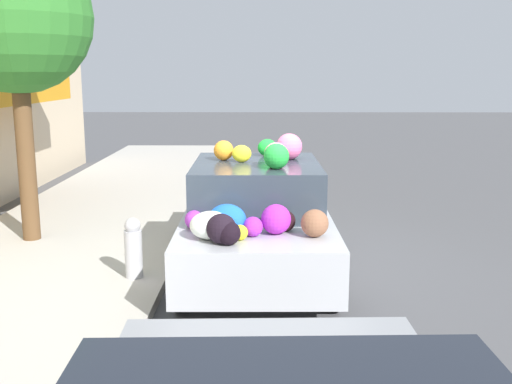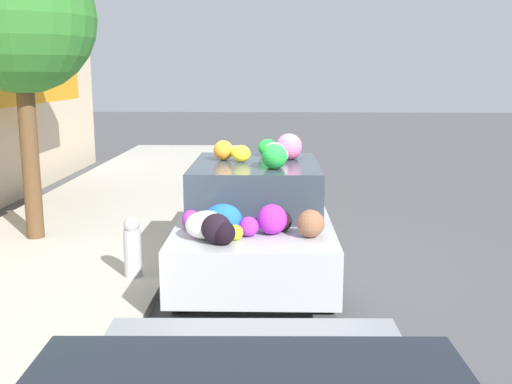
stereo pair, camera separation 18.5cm
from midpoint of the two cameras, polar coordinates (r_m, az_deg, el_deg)
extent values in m
plane|color=#4C4C4F|center=(7.46, -0.18, -7.60)|extent=(60.00, 60.00, 0.00)
cube|color=#B2ADA3|center=(7.95, -20.16, -6.67)|extent=(24.00, 3.20, 0.12)
cube|color=orange|center=(10.96, -23.64, 9.11)|extent=(4.46, 0.90, 0.55)
cylinder|color=brown|center=(8.84, -21.64, 3.08)|extent=(0.24, 0.24, 2.32)
sphere|color=#2D7228|center=(8.79, -22.56, 15.16)|extent=(2.01, 2.01, 2.01)
cylinder|color=#B2B2B7|center=(7.00, -12.36, -5.79)|extent=(0.20, 0.20, 0.55)
sphere|color=#B2B2B7|center=(6.91, -12.48, -3.14)|extent=(0.18, 0.18, 0.18)
cube|color=#B7BABF|center=(7.30, -0.73, -3.40)|extent=(3.93, 1.71, 0.56)
cube|color=#333D47|center=(7.03, -0.75, 0.62)|extent=(1.78, 1.48, 0.55)
cylinder|color=black|center=(8.58, -5.70, -3.12)|extent=(0.58, 0.19, 0.57)
cylinder|color=black|center=(8.57, 4.41, -3.12)|extent=(0.58, 0.19, 0.57)
cylinder|color=black|center=(6.28, -7.80, -8.64)|extent=(0.58, 0.19, 0.57)
cylinder|color=black|center=(6.27, 6.18, -8.66)|extent=(0.58, 0.19, 0.57)
ellipsoid|color=green|center=(7.52, 0.33, 4.25)|extent=(0.28, 0.31, 0.21)
sphere|color=#B13EBB|center=(5.64, -4.38, -4.03)|extent=(0.21, 0.21, 0.18)
ellipsoid|color=white|center=(5.80, -5.29, -3.16)|extent=(0.54, 0.54, 0.27)
sphere|color=purple|center=(5.85, -1.25, -3.32)|extent=(0.27, 0.27, 0.20)
sphere|color=black|center=(5.62, -4.31, -3.51)|extent=(0.29, 0.29, 0.29)
sphere|color=white|center=(6.98, 1.68, 3.51)|extent=(0.24, 0.24, 0.17)
sphere|color=black|center=(5.58, -3.63, -3.93)|extent=(0.24, 0.24, 0.23)
ellipsoid|color=black|center=(7.30, 2.72, 3.75)|extent=(0.25, 0.24, 0.14)
sphere|color=yellow|center=(5.74, -2.50, -3.88)|extent=(0.15, 0.15, 0.15)
ellipsoid|color=brown|center=(8.37, 2.30, 0.94)|extent=(0.23, 0.25, 0.14)
sphere|color=green|center=(8.28, 1.86, 1.52)|extent=(0.47, 0.47, 0.34)
ellipsoid|color=yellow|center=(7.00, -2.18, 3.67)|extent=(0.17, 0.23, 0.20)
ellipsoid|color=purple|center=(6.17, -6.81, -2.65)|extent=(0.28, 0.27, 0.20)
sphere|color=green|center=(8.50, 3.48, 1.53)|extent=(0.32, 0.32, 0.27)
sphere|color=green|center=(6.50, 1.10, 3.42)|extent=(0.29, 0.29, 0.28)
sphere|color=orange|center=(7.16, -3.88, 3.97)|extent=(0.31, 0.31, 0.24)
ellipsoid|color=green|center=(8.07, 2.24, 0.77)|extent=(0.35, 0.43, 0.20)
sphere|color=white|center=(8.34, -4.08, 0.96)|extent=(0.18, 0.18, 0.16)
sphere|color=pink|center=(6.67, 1.09, 3.60)|extent=(0.31, 0.31, 0.27)
sphere|color=#8C5A3F|center=(5.85, 4.67, -2.98)|extent=(0.38, 0.38, 0.27)
ellipsoid|color=black|center=(6.04, 1.87, -2.78)|extent=(0.22, 0.23, 0.22)
sphere|color=#AF28BA|center=(5.93, 0.98, -2.61)|extent=(0.39, 0.39, 0.30)
sphere|color=pink|center=(7.22, 2.40, 4.35)|extent=(0.32, 0.32, 0.31)
ellipsoid|color=white|center=(8.59, 0.61, 1.65)|extent=(0.41, 0.41, 0.27)
sphere|color=pink|center=(8.88, -1.32, 1.60)|extent=(0.22, 0.22, 0.16)
ellipsoid|color=blue|center=(5.92, -3.71, -2.63)|extent=(0.45, 0.47, 0.31)
camera|label=1|loc=(0.09, -90.74, -0.15)|focal=42.00mm
camera|label=2|loc=(0.09, 89.26, 0.15)|focal=42.00mm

